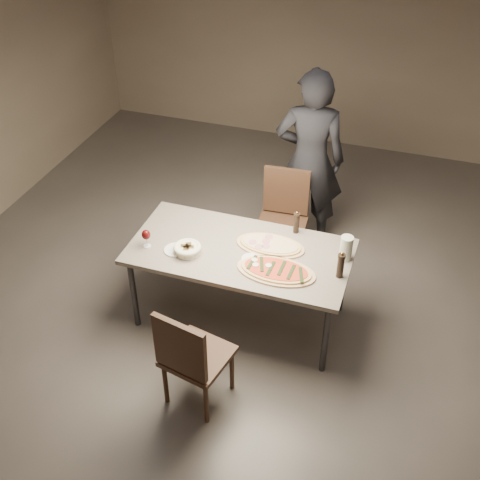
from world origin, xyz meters
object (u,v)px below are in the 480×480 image
(zucchini_pizza, at_px, (276,270))
(ham_pizza, at_px, (270,245))
(bread_basket, at_px, (187,249))
(carafe, at_px, (346,248))
(chair_near, at_px, (190,355))
(diner, at_px, (310,161))
(dining_table, at_px, (240,255))
(pepper_mill_left, at_px, (296,223))
(chair_far, at_px, (283,214))

(zucchini_pizza, height_order, ham_pizza, zucchini_pizza)
(ham_pizza, bearing_deg, bread_basket, -149.59)
(zucchini_pizza, bearing_deg, carafe, 22.36)
(chair_near, height_order, diner, diner)
(dining_table, height_order, pepper_mill_left, pepper_mill_left)
(ham_pizza, height_order, pepper_mill_left, pepper_mill_left)
(ham_pizza, distance_m, chair_far, 0.83)
(carafe, bearing_deg, chair_near, -127.03)
(chair_near, bearing_deg, zucchini_pizza, 76.37)
(chair_far, bearing_deg, chair_near, 81.17)
(pepper_mill_left, bearing_deg, chair_far, 114.77)
(pepper_mill_left, bearing_deg, dining_table, -134.34)
(zucchini_pizza, height_order, bread_basket, bread_basket)
(chair_near, bearing_deg, carafe, 64.92)
(zucchini_pizza, xyz_separation_m, chair_near, (-0.39, -0.82, -0.24))
(diner, bearing_deg, ham_pizza, 78.46)
(zucchini_pizza, relative_size, diner, 0.34)
(bread_basket, bearing_deg, chair_near, -67.13)
(dining_table, relative_size, diner, 0.98)
(ham_pizza, distance_m, diner, 1.20)
(pepper_mill_left, height_order, diner, diner)
(ham_pizza, relative_size, bread_basket, 2.57)
(pepper_mill_left, bearing_deg, ham_pizza, -120.01)
(chair_near, bearing_deg, diner, 94.48)
(bread_basket, bearing_deg, dining_table, 24.85)
(chair_far, bearing_deg, pepper_mill_left, 110.98)
(bread_basket, distance_m, chair_far, 1.23)
(dining_table, relative_size, ham_pizza, 3.15)
(dining_table, xyz_separation_m, bread_basket, (-0.39, -0.18, 0.10))
(bread_basket, bearing_deg, zucchini_pizza, 0.16)
(dining_table, bearing_deg, pepper_mill_left, 45.66)
(bread_basket, bearing_deg, ham_pizza, 26.14)
(carafe, distance_m, chair_far, 1.08)
(zucchini_pizza, height_order, diner, diner)
(diner, bearing_deg, chair_far, 61.94)
(ham_pizza, relative_size, diner, 0.31)
(dining_table, height_order, chair_far, chair_far)
(diner, bearing_deg, dining_table, 69.16)
(bread_basket, distance_m, pepper_mill_left, 0.94)
(dining_table, height_order, bread_basket, bread_basket)
(dining_table, relative_size, zucchini_pizza, 2.87)
(dining_table, xyz_separation_m, pepper_mill_left, (0.37, 0.38, 0.16))
(bread_basket, relative_size, diner, 0.12)
(zucchini_pizza, bearing_deg, ham_pizza, 101.34)
(bread_basket, xyz_separation_m, carafe, (1.22, 0.34, 0.06))
(chair_far, bearing_deg, zucchini_pizza, 97.90)
(ham_pizza, distance_m, bread_basket, 0.68)
(bread_basket, height_order, carafe, carafe)
(chair_far, bearing_deg, diner, -112.30)
(ham_pizza, xyz_separation_m, pepper_mill_left, (0.15, 0.26, 0.08))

